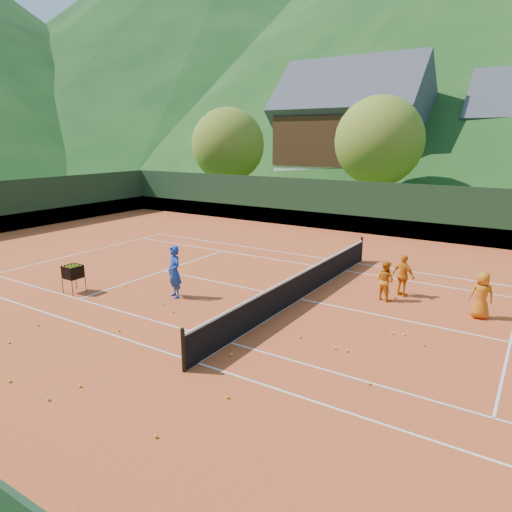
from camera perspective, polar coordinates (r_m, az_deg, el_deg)
The scene contains 33 objects.
ground at distance 15.84m, azimuth 5.51°, elevation -5.43°, with size 400.00×400.00×0.00m, color #32531A.
clay_court at distance 15.84m, azimuth 5.51°, elevation -5.40°, with size 40.00×24.00×0.02m, color #BC461E.
mountain_far_left at distance 194.97m, azimuth 2.09°, elevation 27.69°, with size 260.00×260.00×100.00m, color black.
coach at distance 15.91m, azimuth -10.17°, elevation -1.96°, with size 0.67×0.44×1.83m, color #193CA2.
student_a at distance 16.10m, azimuth 15.85°, elevation -2.96°, with size 0.66×0.52×1.37m, color orange.
student_b at distance 16.65m, azimuth 17.94°, elevation -2.36°, with size 0.86×0.36×1.47m, color orange.
student_c at distance 15.53m, azimuth 26.36°, elevation -4.42°, with size 0.71×0.46×1.46m, color #CA6A11.
tennis_ball_0 at distance 11.21m, azimuth -21.12°, elevation -14.93°, with size 0.07×0.07×0.07m, color yellow.
tennis_ball_3 at distance 12.86m, azimuth 5.53°, elevation -10.03°, with size 0.07×0.07×0.07m, color yellow.
tennis_ball_4 at distance 13.59m, azimuth 18.05°, elevation -9.33°, with size 0.07×0.07×0.07m, color yellow.
tennis_ball_5 at distance 14.80m, azimuth -10.35°, elevation -6.84°, with size 0.07×0.07×0.07m, color yellow.
tennis_ball_6 at distance 12.26m, azimuth 11.32°, elevation -11.54°, with size 0.07×0.07×0.07m, color yellow.
tennis_ball_7 at distance 9.22m, azimuth -12.40°, elevation -21.17°, with size 0.07×0.07×0.07m, color yellow.
tennis_ball_8 at distance 13.13m, azimuth 20.21°, elevation -10.38°, with size 0.07×0.07×0.07m, color yellow.
tennis_ball_9 at distance 10.90m, azimuth 13.95°, elevation -15.21°, with size 0.07×0.07×0.07m, color yellow.
tennis_ball_10 at distance 10.14m, azimuth -3.59°, elevation -17.20°, with size 0.07×0.07×0.07m, color yellow.
tennis_ball_11 at distance 10.96m, azimuth -24.51°, elevation -16.00°, with size 0.07×0.07×0.07m, color yellow.
tennis_ball_13 at distance 12.05m, azimuth -28.39°, elevation -13.60°, with size 0.07×0.07×0.07m, color yellow.
tennis_ball_14 at distance 13.57m, azimuth 16.65°, elevation -9.26°, with size 0.07×0.07×0.07m, color yellow.
tennis_ball_15 at distance 17.74m, azimuth -16.02°, elevation -3.56°, with size 0.07×0.07×0.07m, color yellow.
tennis_ball_16 at distance 14.14m, azimuth -28.45°, elevation -9.49°, with size 0.07×0.07×0.07m, color yellow.
tennis_ball_17 at distance 13.76m, azimuth -16.76°, elevation -8.93°, with size 0.07×0.07×0.07m, color yellow.
tennis_ball_18 at distance 12.35m, azimuth 9.83°, elevation -11.28°, with size 0.07×0.07×0.07m, color yellow.
tennis_ball_19 at distance 11.85m, azimuth -3.11°, elevation -12.22°, with size 0.07×0.07×0.07m, color yellow.
tennis_ball_20 at distance 15.51m, azimuth -11.59°, elevation -5.90°, with size 0.07×0.07×0.07m, color yellow.
tennis_ball_21 at distance 15.02m, azimuth -25.59°, elevation -7.76°, with size 0.07×0.07×0.07m, color yellow.
court_lines at distance 15.83m, azimuth 5.51°, elevation -5.36°, with size 23.83×11.03×0.00m.
tennis_net at distance 15.67m, azimuth 5.55°, elevation -3.65°, with size 0.10×12.07×1.10m.
perimeter_fence at distance 15.46m, azimuth 5.62°, elevation -1.01°, with size 40.40×24.24×3.00m.
ball_hopper at distance 17.46m, azimuth -21.91°, elevation -1.91°, with size 0.57×0.57×1.00m.
chalet_left at distance 46.42m, azimuth 11.83°, elevation 14.51°, with size 13.80×9.93×12.92m.
tree_a at distance 38.67m, azimuth -3.51°, elevation 13.69°, with size 6.00×6.00×7.88m.
tree_b at distance 34.99m, azimuth 15.17°, elevation 13.69°, with size 6.40×6.40×8.40m.
Camera 1 is at (6.69, -13.31, 5.37)m, focal length 32.00 mm.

